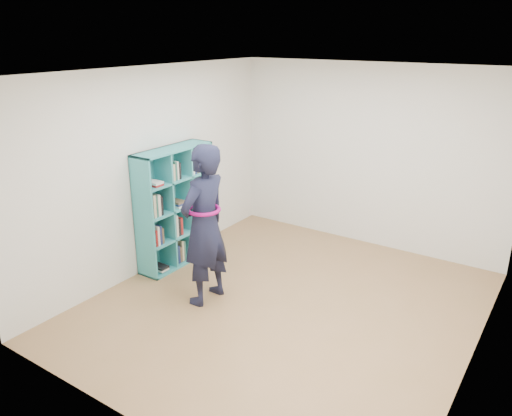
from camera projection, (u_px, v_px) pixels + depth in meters
The scene contains 9 objects.
floor at pixel (285, 305), 5.75m from camera, with size 4.50×4.50×0.00m, color olive.
ceiling at pixel (291, 72), 4.88m from camera, with size 4.50×4.50×0.00m, color white.
wall_left at pixel (153, 171), 6.36m from camera, with size 0.02×4.50×2.60m, color silver.
wall_right at pixel (489, 239), 4.27m from camera, with size 0.02×4.50×2.60m, color silver.
wall_back at pixel (368, 157), 7.08m from camera, with size 4.00×0.02×2.60m, color silver.
wall_front at pixel (128, 281), 3.55m from camera, with size 4.00×0.02×2.60m, color silver.
bookshelf at pixel (174, 207), 6.61m from camera, with size 0.35×1.19×1.58m.
person at pixel (204, 225), 5.57m from camera, with size 0.46×0.69×1.86m.
smartphone at pixel (199, 211), 5.68m from camera, with size 0.03×0.10×0.13m.
Camera 1 is at (2.52, -4.38, 2.98)m, focal length 35.00 mm.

